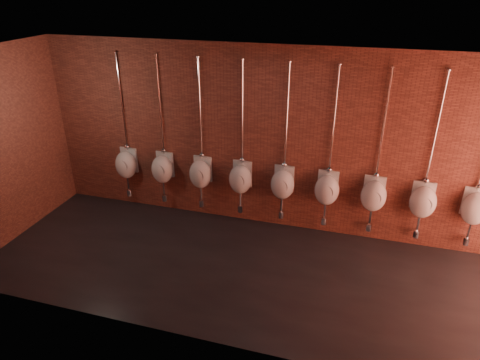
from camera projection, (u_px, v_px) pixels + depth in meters
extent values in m
plane|color=black|center=(254.00, 272.00, 6.62)|extent=(8.50, 8.50, 0.00)
cube|color=black|center=(258.00, 61.00, 5.23)|extent=(8.50, 3.00, 0.04)
cube|color=brown|center=(278.00, 142.00, 7.22)|extent=(8.50, 0.04, 3.20)
cube|color=brown|center=(221.00, 236.00, 4.63)|extent=(8.50, 0.04, 3.20)
cube|color=brown|center=(4.00, 148.00, 6.99)|extent=(0.04, 3.00, 3.20)
ellipsoid|color=white|center=(126.00, 165.00, 8.11)|extent=(0.44, 0.39, 0.54)
cube|color=white|center=(129.00, 159.00, 8.21)|extent=(0.35, 0.07, 0.49)
cylinder|color=#A4A4A4|center=(122.00, 166.00, 7.98)|extent=(0.24, 0.04, 0.24)
cylinder|color=silver|center=(122.00, 103.00, 7.71)|extent=(0.03, 0.03, 1.78)
sphere|color=silver|center=(127.00, 146.00, 8.06)|extent=(0.10, 0.10, 0.10)
cylinder|color=silver|center=(116.00, 52.00, 7.32)|extent=(0.06, 0.06, 0.01)
cylinder|color=silver|center=(128.00, 182.00, 8.28)|extent=(0.04, 0.04, 0.32)
cylinder|color=silver|center=(129.00, 193.00, 8.37)|extent=(0.10, 0.10, 0.13)
cylinder|color=silver|center=(132.00, 191.00, 8.45)|extent=(0.04, 0.18, 0.04)
ellipsoid|color=white|center=(162.00, 169.00, 7.92)|extent=(0.44, 0.39, 0.54)
cube|color=white|center=(165.00, 164.00, 8.02)|extent=(0.35, 0.07, 0.49)
cylinder|color=#A4A4A4|center=(159.00, 171.00, 7.79)|extent=(0.24, 0.04, 0.24)
cylinder|color=silver|center=(160.00, 107.00, 7.52)|extent=(0.03, 0.03, 1.78)
sphere|color=silver|center=(163.00, 150.00, 7.87)|extent=(0.10, 0.10, 0.10)
cylinder|color=silver|center=(156.00, 55.00, 7.13)|extent=(0.06, 0.06, 0.01)
cylinder|color=silver|center=(164.00, 187.00, 8.09)|extent=(0.04, 0.04, 0.32)
cylinder|color=silver|center=(165.00, 198.00, 8.18)|extent=(0.10, 0.10, 0.13)
cylinder|color=silver|center=(167.00, 196.00, 8.26)|extent=(0.04, 0.18, 0.04)
ellipsoid|color=white|center=(200.00, 174.00, 7.73)|extent=(0.44, 0.39, 0.54)
cube|color=white|center=(203.00, 168.00, 7.83)|extent=(0.35, 0.07, 0.49)
cylinder|color=#A4A4A4|center=(198.00, 176.00, 7.60)|extent=(0.24, 0.04, 0.24)
cylinder|color=silver|center=(200.00, 110.00, 7.33)|extent=(0.03, 0.03, 1.78)
sphere|color=silver|center=(202.00, 155.00, 7.68)|extent=(0.10, 0.10, 0.10)
cylinder|color=silver|center=(198.00, 57.00, 6.94)|extent=(0.06, 0.06, 0.01)
cylinder|color=silver|center=(201.00, 192.00, 7.90)|extent=(0.04, 0.04, 0.32)
cylinder|color=silver|center=(202.00, 203.00, 7.99)|extent=(0.10, 0.10, 0.13)
cylinder|color=silver|center=(203.00, 201.00, 8.07)|extent=(0.04, 0.18, 0.04)
ellipsoid|color=white|center=(240.00, 179.00, 7.54)|extent=(0.44, 0.39, 0.54)
cube|color=white|center=(243.00, 173.00, 7.64)|extent=(0.35, 0.07, 0.49)
cylinder|color=#A4A4A4|center=(238.00, 181.00, 7.41)|extent=(0.24, 0.04, 0.24)
cylinder|color=silver|center=(242.00, 114.00, 7.14)|extent=(0.03, 0.03, 1.78)
sphere|color=silver|center=(242.00, 159.00, 7.49)|extent=(0.10, 0.10, 0.10)
cylinder|color=silver|center=(242.00, 59.00, 6.75)|extent=(0.06, 0.06, 0.01)
cylinder|color=silver|center=(240.00, 198.00, 7.70)|extent=(0.04, 0.04, 0.32)
cylinder|color=silver|center=(240.00, 209.00, 7.80)|extent=(0.10, 0.10, 0.13)
cylinder|color=silver|center=(242.00, 206.00, 7.88)|extent=(0.04, 0.18, 0.04)
ellipsoid|color=white|center=(282.00, 185.00, 7.35)|extent=(0.44, 0.39, 0.54)
cube|color=white|center=(284.00, 178.00, 7.45)|extent=(0.35, 0.07, 0.49)
cylinder|color=#A4A4A4|center=(281.00, 186.00, 7.22)|extent=(0.24, 0.04, 0.24)
cylinder|color=silver|center=(287.00, 117.00, 6.95)|extent=(0.03, 0.03, 1.78)
sphere|color=silver|center=(285.00, 164.00, 7.30)|extent=(0.10, 0.10, 0.10)
cylinder|color=silver|center=(290.00, 61.00, 6.56)|extent=(0.06, 0.06, 0.01)
cylinder|color=silver|center=(282.00, 203.00, 7.51)|extent=(0.04, 0.04, 0.32)
cylinder|color=silver|center=(281.00, 214.00, 7.61)|extent=(0.10, 0.10, 0.13)
cylinder|color=silver|center=(282.00, 212.00, 7.69)|extent=(0.04, 0.18, 0.04)
ellipsoid|color=white|center=(327.00, 190.00, 7.16)|extent=(0.44, 0.39, 0.54)
cube|color=white|center=(328.00, 184.00, 7.26)|extent=(0.35, 0.07, 0.49)
cylinder|color=#A4A4A4|center=(326.00, 192.00, 7.03)|extent=(0.24, 0.04, 0.24)
cylinder|color=silver|center=(334.00, 121.00, 6.76)|extent=(0.03, 0.03, 1.78)
sphere|color=silver|center=(329.00, 169.00, 7.11)|extent=(0.10, 0.10, 0.10)
cylinder|color=silver|center=(340.00, 64.00, 6.37)|extent=(0.06, 0.06, 0.01)
cylinder|color=silver|center=(325.00, 209.00, 7.32)|extent=(0.04, 0.04, 0.32)
cylinder|color=silver|center=(324.00, 221.00, 7.42)|extent=(0.10, 0.10, 0.13)
cylinder|color=silver|center=(324.00, 218.00, 7.50)|extent=(0.04, 0.18, 0.04)
ellipsoid|color=white|center=(373.00, 196.00, 6.97)|extent=(0.44, 0.39, 0.54)
cube|color=white|center=(374.00, 189.00, 7.07)|extent=(0.35, 0.07, 0.49)
cylinder|color=#A4A4A4|center=(374.00, 198.00, 6.84)|extent=(0.24, 0.04, 0.24)
cylinder|color=silver|center=(384.00, 126.00, 6.57)|extent=(0.03, 0.03, 1.78)
sphere|color=silver|center=(376.00, 175.00, 6.92)|extent=(0.10, 0.10, 0.10)
cylinder|color=silver|center=(393.00, 67.00, 6.18)|extent=(0.06, 0.06, 0.01)
cylinder|color=silver|center=(370.00, 216.00, 7.13)|extent=(0.04, 0.04, 0.32)
cylinder|color=silver|center=(369.00, 227.00, 7.23)|extent=(0.10, 0.10, 0.13)
cylinder|color=silver|center=(369.00, 224.00, 7.31)|extent=(0.04, 0.18, 0.04)
ellipsoid|color=white|center=(423.00, 202.00, 6.78)|extent=(0.44, 0.39, 0.54)
cube|color=white|center=(423.00, 195.00, 6.88)|extent=(0.35, 0.07, 0.49)
cylinder|color=#A4A4A4|center=(424.00, 204.00, 6.65)|extent=(0.24, 0.04, 0.24)
cylinder|color=silver|center=(437.00, 130.00, 6.38)|extent=(0.03, 0.03, 1.78)
sphere|color=silver|center=(426.00, 180.00, 6.73)|extent=(0.10, 0.10, 0.10)
cylinder|color=silver|center=(449.00, 70.00, 5.99)|extent=(0.06, 0.06, 0.01)
cylinder|color=silver|center=(419.00, 222.00, 6.94)|extent=(0.04, 0.04, 0.32)
cylinder|color=silver|center=(416.00, 234.00, 7.04)|extent=(0.10, 0.10, 0.13)
cylinder|color=silver|center=(416.00, 231.00, 7.12)|extent=(0.04, 0.18, 0.04)
ellipsoid|color=white|center=(475.00, 209.00, 6.59)|extent=(0.44, 0.39, 0.54)
cube|color=white|center=(474.00, 202.00, 6.69)|extent=(0.35, 0.07, 0.49)
cylinder|color=#A4A4A4|center=(477.00, 211.00, 6.46)|extent=(0.24, 0.04, 0.24)
sphere|color=silver|center=(479.00, 186.00, 6.54)|extent=(0.10, 0.10, 0.10)
cylinder|color=silver|center=(469.00, 229.00, 6.75)|extent=(0.04, 0.04, 0.32)
cylinder|color=silver|center=(466.00, 241.00, 6.85)|extent=(0.10, 0.10, 0.13)
cylinder|color=silver|center=(465.00, 238.00, 6.93)|extent=(0.04, 0.18, 0.04)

